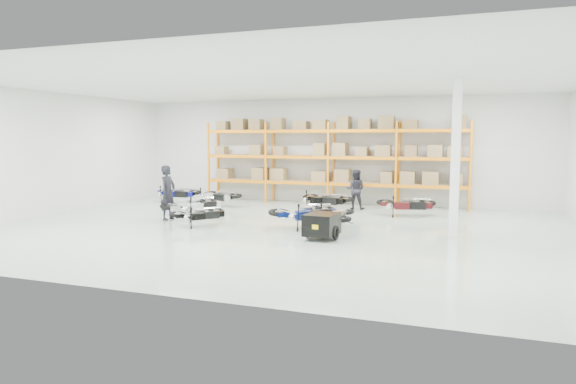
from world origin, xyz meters
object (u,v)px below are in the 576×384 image
at_px(person_back, 356,189).
at_px(moto_back_a, 177,190).
at_px(trailer, 322,225).
at_px(moto_back_d, 407,201).
at_px(moto_back_b, 218,193).
at_px(moto_silver_left, 194,202).
at_px(moto_blue_centre, 306,209).
at_px(moto_black_far_left, 200,211).
at_px(person_left, 168,193).
at_px(moto_back_c, 325,196).
at_px(moto_touring_right, 336,212).

bearing_deg(person_back, moto_back_a, 4.34).
height_order(trailer, moto_back_d, moto_back_d).
relative_size(trailer, moto_back_b, 0.97).
bearing_deg(person_back, moto_silver_left, 42.21).
bearing_deg(moto_blue_centre, trailer, 165.55).
relative_size(moto_blue_centre, moto_black_far_left, 1.24).
distance_m(moto_black_far_left, person_left, 1.89).
bearing_deg(moto_back_b, moto_back_d, -69.94).
relative_size(moto_black_far_left, person_back, 1.01).
bearing_deg(moto_blue_centre, person_left, 45.68).
height_order(moto_back_c, moto_back_d, moto_back_c).
distance_m(moto_back_a, moto_back_c, 6.76).
bearing_deg(moto_touring_right, moto_silver_left, 165.78).
height_order(trailer, moto_back_b, moto_back_b).
bearing_deg(moto_touring_right, moto_back_b, 138.29).
xyz_separation_m(moto_black_far_left, moto_touring_right, (4.30, 0.79, 0.05)).
relative_size(moto_blue_centre, person_left, 1.05).
xyz_separation_m(moto_blue_centre, moto_silver_left, (-4.20, 0.34, 0.00)).
height_order(moto_blue_centre, moto_silver_left, moto_silver_left).
height_order(moto_blue_centre, moto_back_c, moto_blue_centre).
height_order(moto_touring_right, moto_back_b, moto_back_b).
distance_m(moto_silver_left, trailer, 5.58).
bearing_deg(person_left, moto_blue_centre, -87.92).
bearing_deg(moto_blue_centre, moto_silver_left, 39.90).
bearing_deg(moto_touring_right, moto_blue_centre, 166.13).
distance_m(moto_back_b, person_left, 3.80).
relative_size(moto_back_a, person_back, 1.14).
relative_size(moto_blue_centre, moto_back_d, 1.08).
distance_m(trailer, moto_back_a, 10.04).
relative_size(moto_silver_left, person_back, 1.26).
relative_size(moto_touring_right, moto_back_c, 0.95).
height_order(moto_blue_centre, moto_black_far_left, moto_blue_centre).
relative_size(moto_back_a, person_left, 0.95).
xyz_separation_m(trailer, moto_back_c, (-1.47, 5.58, 0.15)).
distance_m(moto_back_c, moto_back_d, 3.19).
xyz_separation_m(moto_black_far_left, moto_back_d, (6.00, 4.38, 0.07)).
distance_m(moto_touring_right, person_left, 5.97).
relative_size(moto_black_far_left, trailer, 0.92).
xyz_separation_m(moto_touring_right, moto_back_c, (-1.47, 3.98, 0.03)).
distance_m(moto_back_b, moto_back_c, 4.53).
bearing_deg(moto_back_b, moto_back_c, -65.81).
relative_size(moto_black_far_left, moto_back_a, 0.89).
distance_m(moto_silver_left, person_back, 6.45).
height_order(moto_black_far_left, moto_back_d, moto_back_d).
xyz_separation_m(moto_blue_centre, moto_back_a, (-7.22, 4.09, -0.06)).
height_order(moto_blue_centre, moto_touring_right, moto_blue_centre).
relative_size(moto_black_far_left, moto_touring_right, 0.90).
bearing_deg(moto_silver_left, moto_back_c, -113.12).
bearing_deg(moto_touring_right, trailer, -99.62).
distance_m(moto_touring_right, moto_back_d, 3.97).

